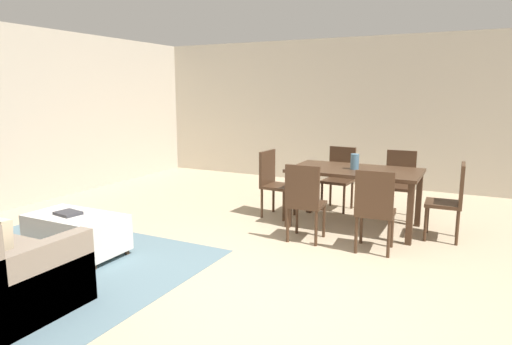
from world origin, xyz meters
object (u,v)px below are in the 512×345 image
at_px(dining_chair_far_left, 340,174).
at_px(dining_chair_near_right, 375,206).
at_px(dining_chair_head_west, 273,179).
at_px(dining_chair_near_left, 304,198).
at_px(ottoman_table, 77,232).
at_px(dining_table, 355,176).
at_px(vase_centerpiece, 355,162).
at_px(book_on_ottoman, 68,213).
at_px(dining_chair_far_right, 400,180).
at_px(dining_chair_head_east, 452,197).

bearing_deg(dining_chair_far_left, dining_chair_near_right, -62.38).
bearing_deg(dining_chair_near_right, dining_chair_head_west, 151.83).
bearing_deg(dining_chair_near_left, ottoman_table, -144.03).
bearing_deg(ottoman_table, dining_table, 44.04).
height_order(ottoman_table, vase_centerpiece, vase_centerpiece).
xyz_separation_m(dining_chair_far_left, dining_chair_head_west, (-0.72, -0.80, 0.00)).
relative_size(dining_chair_near_left, book_on_ottoman, 3.54).
relative_size(dining_chair_far_right, dining_chair_head_west, 1.00).
xyz_separation_m(dining_chair_near_right, dining_chair_head_west, (-1.58, 0.85, 0.00)).
xyz_separation_m(dining_table, book_on_ottoman, (-2.47, -2.35, -0.21)).
bearing_deg(vase_centerpiece, ottoman_table, -136.21).
xyz_separation_m(ottoman_table, dining_chair_far_left, (1.97, 3.13, 0.27)).
distance_m(dining_chair_far_left, book_on_ottoman, 3.76).
height_order(dining_chair_near_right, dining_chair_head_east, same).
height_order(vase_centerpiece, book_on_ottoman, vase_centerpiece).
relative_size(dining_chair_far_right, book_on_ottoman, 3.54).
relative_size(dining_chair_near_left, dining_chair_head_east, 1.00).
bearing_deg(dining_chair_near_left, book_on_ottoman, -144.54).
distance_m(dining_chair_near_right, dining_chair_far_right, 1.62).
height_order(dining_chair_head_west, book_on_ottoman, dining_chair_head_west).
xyz_separation_m(dining_table, dining_chair_far_right, (0.44, 0.78, -0.15)).
bearing_deg(dining_chair_far_left, dining_table, -62.19).
bearing_deg(book_on_ottoman, dining_chair_far_left, 57.00).
height_order(dining_chair_head_west, vase_centerpiece, vase_centerpiece).
distance_m(dining_chair_head_east, dining_chair_head_west, 2.29).
relative_size(dining_chair_near_left, dining_chair_far_right, 1.00).
xyz_separation_m(dining_chair_near_right, dining_chair_head_east, (0.71, 0.83, 0.00)).
xyz_separation_m(dining_chair_near_left, book_on_ottoman, (-2.11, -1.50, -0.07)).
distance_m(dining_chair_far_left, vase_centerpiece, 0.99).
relative_size(dining_chair_far_right, dining_chair_head_east, 1.00).
xyz_separation_m(dining_chair_head_east, dining_chair_head_west, (-2.29, 0.01, 0.00)).
distance_m(dining_chair_near_left, dining_chair_head_west, 1.15).
relative_size(dining_table, dining_chair_near_right, 1.75).
bearing_deg(ottoman_table, dining_chair_near_right, 27.51).
distance_m(dining_table, dining_chair_far_left, 0.92).
bearing_deg(ottoman_table, book_on_ottoman, -160.48).
bearing_deg(dining_chair_head_west, ottoman_table, -118.36).
bearing_deg(dining_chair_near_left, dining_chair_head_west, 132.73).
bearing_deg(dining_chair_far_right, vase_centerpiece, -118.61).
bearing_deg(book_on_ottoman, dining_table, 43.48).
bearing_deg(dining_chair_far_left, dining_chair_head_west, -131.78).
bearing_deg(dining_chair_far_left, vase_centerpiece, -62.95).
bearing_deg(dining_chair_head_east, dining_chair_far_right, 131.95).
bearing_deg(dining_chair_head_west, vase_centerpiece, -1.32).
distance_m(ottoman_table, vase_centerpiece, 3.37).
height_order(dining_chair_near_left, dining_chair_far_right, same).
height_order(dining_table, book_on_ottoman, dining_table).
relative_size(dining_chair_near_right, dining_chair_far_left, 1.00).
relative_size(dining_chair_near_right, book_on_ottoman, 3.54).
height_order(dining_chair_far_right, dining_chair_head_east, same).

